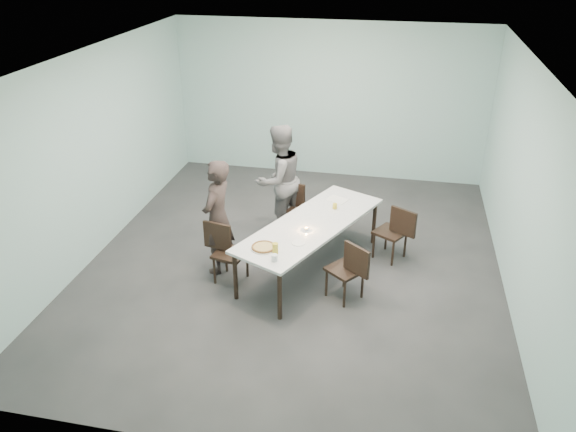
% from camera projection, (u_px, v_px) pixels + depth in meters
% --- Properties ---
extents(ground, '(7.00, 7.00, 0.00)m').
position_uv_depth(ground, '(294.00, 261.00, 8.44)').
color(ground, '#333335').
rests_on(ground, ground).
extents(room_shell, '(6.02, 7.02, 3.01)m').
position_uv_depth(room_shell, '(295.00, 132.00, 7.51)').
color(room_shell, '#A4CFCE').
rests_on(room_shell, ground).
extents(table, '(1.91, 2.74, 0.75)m').
position_uv_depth(table, '(311.00, 227.00, 7.95)').
color(table, white).
rests_on(table, ground).
extents(chair_near_left, '(0.64, 0.50, 0.87)m').
position_uv_depth(chair_near_left, '(225.00, 248.00, 7.80)').
color(chair_near_left, black).
rests_on(chair_near_left, ground).
extents(chair_far_left, '(0.65, 0.54, 0.87)m').
position_uv_depth(chair_far_left, '(299.00, 205.00, 9.02)').
color(chair_far_left, black).
rests_on(chair_far_left, ground).
extents(chair_near_right, '(0.62, 0.59, 0.87)m').
position_uv_depth(chair_near_right, '(350.00, 268.00, 7.35)').
color(chair_near_right, black).
rests_on(chair_near_right, ground).
extents(chair_far_right, '(0.64, 0.58, 0.87)m').
position_uv_depth(chair_far_right, '(396.00, 230.00, 8.27)').
color(chair_far_right, black).
rests_on(chair_far_right, ground).
extents(diner_near, '(0.47, 0.66, 1.69)m').
position_uv_depth(diner_near, '(218.00, 217.00, 7.89)').
color(diner_near, black).
rests_on(diner_near, ground).
extents(diner_far, '(1.08, 1.11, 1.80)m').
position_uv_depth(diner_far, '(279.00, 180.00, 8.93)').
color(diner_far, slate).
rests_on(diner_far, ground).
extents(pizza, '(0.34, 0.34, 0.04)m').
position_uv_depth(pizza, '(264.00, 247.00, 7.29)').
color(pizza, white).
rests_on(pizza, table).
extents(side_plate, '(0.18, 0.18, 0.01)m').
position_uv_depth(side_plate, '(298.00, 243.00, 7.42)').
color(side_plate, white).
rests_on(side_plate, table).
extents(beer_glass, '(0.08, 0.08, 0.15)m').
position_uv_depth(beer_glass, '(275.00, 249.00, 7.15)').
color(beer_glass, gold).
rests_on(beer_glass, table).
extents(water_tumbler, '(0.08, 0.08, 0.09)m').
position_uv_depth(water_tumbler, '(274.00, 258.00, 7.00)').
color(water_tumbler, silver).
rests_on(water_tumbler, table).
extents(tealight, '(0.06, 0.06, 0.05)m').
position_uv_depth(tealight, '(306.00, 229.00, 7.73)').
color(tealight, silver).
rests_on(tealight, table).
extents(amber_tumbler, '(0.07, 0.07, 0.08)m').
position_uv_depth(amber_tumbler, '(335.00, 206.00, 8.32)').
color(amber_tumbler, gold).
rests_on(amber_tumbler, table).
extents(menu, '(0.36, 0.33, 0.01)m').
position_uv_depth(menu, '(337.00, 200.00, 8.61)').
color(menu, silver).
rests_on(menu, table).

